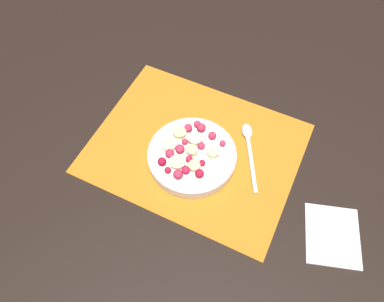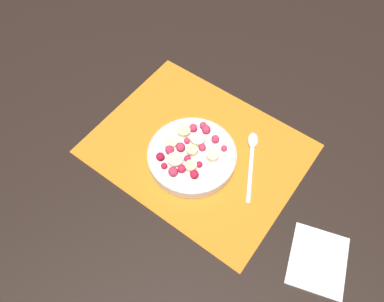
% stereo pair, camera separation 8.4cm
% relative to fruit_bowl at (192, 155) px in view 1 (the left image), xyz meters
% --- Properties ---
extents(ground_plane, '(3.00, 3.00, 0.00)m').
position_rel_fruit_bowl_xyz_m(ground_plane, '(-0.01, 0.03, -0.02)').
color(ground_plane, black).
extents(placemat, '(0.48, 0.38, 0.01)m').
position_rel_fruit_bowl_xyz_m(placemat, '(-0.01, 0.03, -0.02)').
color(placemat, orange).
rests_on(placemat, ground_plane).
extents(fruit_bowl, '(0.20, 0.20, 0.05)m').
position_rel_fruit_bowl_xyz_m(fruit_bowl, '(0.00, 0.00, 0.00)').
color(fruit_bowl, silver).
rests_on(fruit_bowl, placemat).
extents(spoon, '(0.10, 0.17, 0.01)m').
position_rel_fruit_bowl_xyz_m(spoon, '(0.10, 0.10, -0.01)').
color(spoon, silver).
rests_on(spoon, placemat).
extents(napkin, '(0.15, 0.16, 0.01)m').
position_rel_fruit_bowl_xyz_m(napkin, '(0.34, -0.04, -0.02)').
color(napkin, white).
rests_on(napkin, ground_plane).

